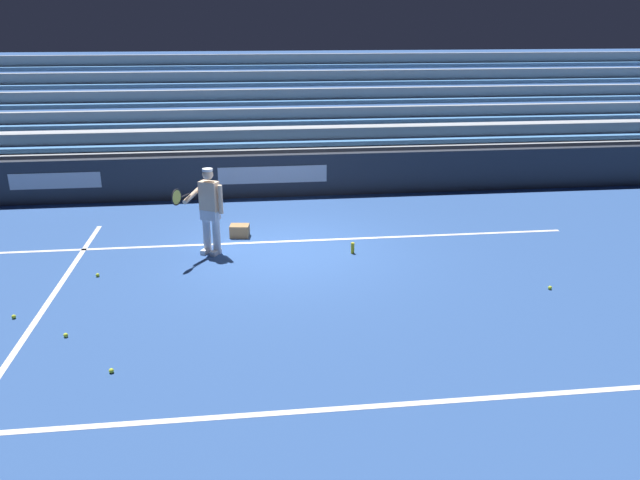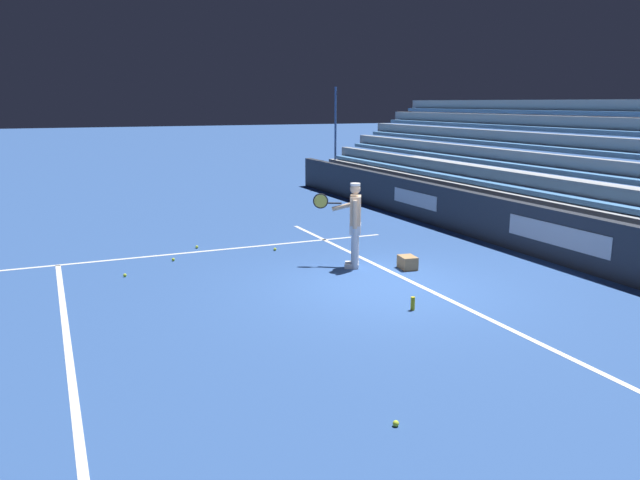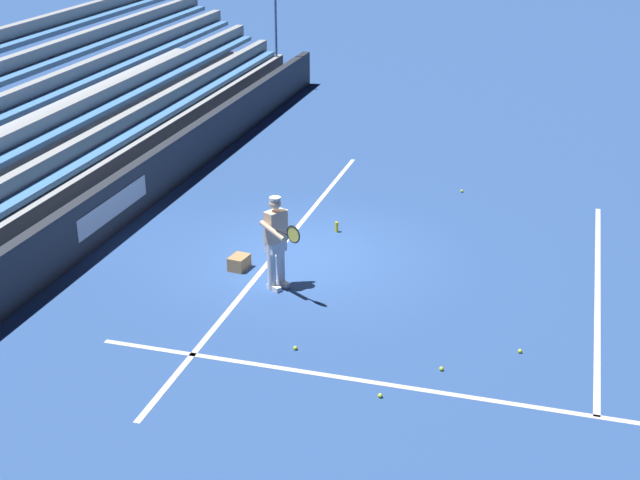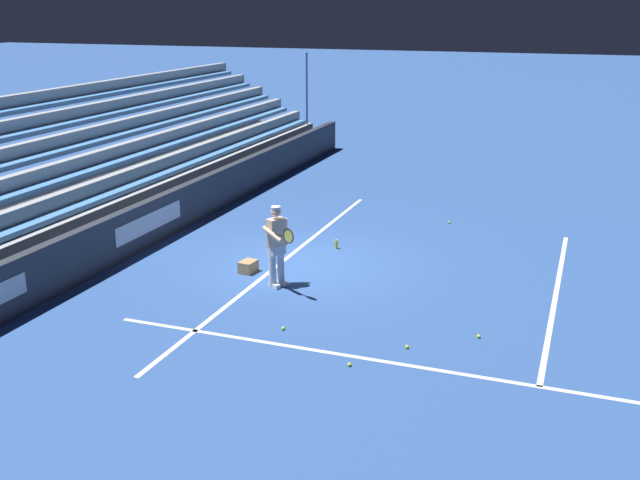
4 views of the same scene
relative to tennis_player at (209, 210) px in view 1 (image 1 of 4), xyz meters
name	(u,v)px [view 1 (image 1 of 4)]	position (x,y,z in m)	size (l,w,h in m)	color
ground_plane	(288,250)	(-1.53, -0.01, -0.89)	(160.00, 160.00, 0.00)	#2D5193
court_baseline_white	(287,241)	(-1.53, -0.51, -0.89)	(12.00, 0.10, 0.01)	white
court_sideline_white	(5,366)	(2.58, 3.99, -0.89)	(0.10, 12.00, 0.01)	white
court_service_line_white	(321,410)	(-1.53, 5.49, -0.89)	(8.22, 0.10, 0.01)	white
back_wall_sponsor_board	(277,175)	(-1.52, -4.07, -0.34)	(27.21, 0.25, 1.10)	#2D333D
bleacher_stand	(272,147)	(-1.53, -6.70, -0.10)	(25.85, 4.00, 3.85)	#9EA3A8
tennis_player	(209,210)	(0.00, 0.00, 0.00)	(0.91, 0.88, 1.71)	silver
ball_box_cardboard	(240,231)	(-0.56, -0.93, -0.76)	(0.40, 0.30, 0.26)	#A87F51
tennis_ball_far_right	(550,288)	(-5.87, 2.48, -0.86)	(0.07, 0.07, 0.07)	#CCE533
tennis_ball_by_box	(66,335)	(1.98, 3.26, -0.86)	(0.07, 0.07, 0.07)	#CCE533
tennis_ball_midcourt	(14,317)	(2.94, 2.54, -0.86)	(0.07, 0.07, 0.07)	#CCE533
tennis_ball_near_player	(111,371)	(1.12, 4.34, -0.86)	(0.07, 0.07, 0.07)	#CCE533
tennis_ball_toward_net	(98,275)	(2.00, 0.97, -0.86)	(0.07, 0.07, 0.07)	#CCE533
water_bottle	(353,248)	(-2.79, 0.34, -0.78)	(0.07, 0.07, 0.22)	yellow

